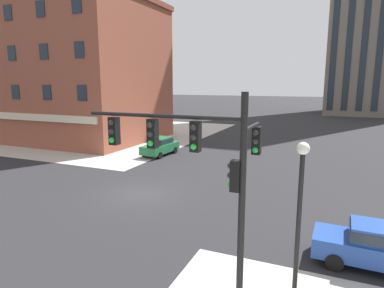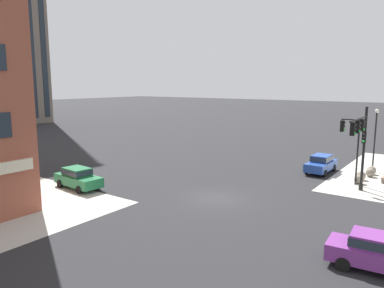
{
  "view_description": "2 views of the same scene",
  "coord_description": "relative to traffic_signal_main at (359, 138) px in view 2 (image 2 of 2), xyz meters",
  "views": [
    {
      "loc": [
        10.67,
        -16.79,
        6.82
      ],
      "look_at": [
        1.23,
        5.33,
        2.35
      ],
      "focal_mm": 30.76,
      "sensor_mm": 36.0,
      "label": 1
    },
    {
      "loc": [
        -22.16,
        -13.78,
        8.33
      ],
      "look_at": [
        3.28,
        4.6,
        3.18
      ],
      "focal_mm": 34.53,
      "sensor_mm": 36.0,
      "label": 2
    }
  ],
  "objects": [
    {
      "name": "car_main_southbound_far",
      "position": [
        -11.62,
        18.35,
        -3.37
      ],
      "size": [
        2.14,
        4.52,
        1.68
      ],
      "color": "#1E6B3D",
      "rests_on": "ground"
    },
    {
      "name": "bollard_sphere_curb_c",
      "position": [
        6.16,
        0.06,
        -3.89
      ],
      "size": [
        0.79,
        0.79,
        0.79
      ],
      "primitive_type": "sphere",
      "color": "gray",
      "rests_on": "ground"
    },
    {
      "name": "street_lamp_mid_sidewalk",
      "position": [
        8.36,
        0.26,
        -0.58
      ],
      "size": [
        0.36,
        0.36,
        5.99
      ],
      "color": "black",
      "rests_on": "ground"
    },
    {
      "name": "car_main_southbound_near",
      "position": [
        -12.1,
        -3.57,
        -3.37
      ],
      "size": [
        2.13,
        4.52,
        1.68
      ],
      "color": "#7A3389",
      "rests_on": "ground"
    },
    {
      "name": "street_lamp_corner_near",
      "position": [
        2.64,
        0.54,
        -1.0
      ],
      "size": [
        0.36,
        0.36,
        5.22
      ],
      "color": "black",
      "rests_on": "ground"
    },
    {
      "name": "car_main_northbound_near",
      "position": [
        5.22,
        4.18,
        -3.37
      ],
      "size": [
        4.45,
        1.99,
        1.68
      ],
      "color": "#23479E",
      "rests_on": "ground"
    },
    {
      "name": "bollard_sphere_curb_d",
      "position": [
        7.21,
        0.14,
        -3.89
      ],
      "size": [
        0.79,
        0.79,
        0.79
      ],
      "primitive_type": "sphere",
      "color": "gray",
      "rests_on": "ground"
    },
    {
      "name": "bollard_sphere_curb_b",
      "position": [
        4.48,
        0.5,
        -3.89
      ],
      "size": [
        0.79,
        0.79,
        0.79
      ],
      "primitive_type": "sphere",
      "color": "gray",
      "rests_on": "ground"
    },
    {
      "name": "bollard_sphere_curb_a",
      "position": [
        3.08,
        0.36,
        -3.89
      ],
      "size": [
        0.79,
        0.79,
        0.79
      ],
      "primitive_type": "sphere",
      "color": "gray",
      "rests_on": "ground"
    },
    {
      "name": "traffic_signal_main",
      "position": [
        0.0,
        0.0,
        0.0
      ],
      "size": [
        5.29,
        2.09,
        6.59
      ],
      "color": "black",
      "rests_on": "ground"
    },
    {
      "name": "ground_plane",
      "position": [
        -7.36,
        7.91,
        -4.29
      ],
      "size": [
        320.0,
        320.0,
        0.0
      ],
      "primitive_type": "plane",
      "color": "#262628"
    }
  ]
}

